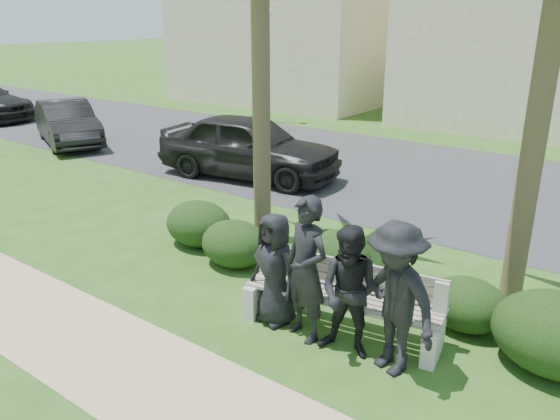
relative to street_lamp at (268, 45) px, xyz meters
The scene contains 18 objects.
ground 15.29m from the street_lamp, 53.13° to the right, with size 160.00×160.00×0.00m, color #295017.
footpath 16.74m from the street_lamp, 56.89° to the right, with size 30.00×1.60×0.01m, color tan.
asphalt_street 10.28m from the street_lamp, 23.96° to the right, with size 160.00×8.00×0.01m, color #2D2D30.
stucco_bldg_left 6.75m from the street_lamp, 116.57° to the left, with size 10.40×8.40×7.30m.
stucco_bldg_right 10.03m from the street_lamp, 36.87° to the left, with size 8.40×8.40×7.30m.
street_lamp is the anchor object (origin of this frame).
park_bench 15.64m from the street_lamp, 48.77° to the right, with size 2.72×1.02×0.92m.
man_a 15.27m from the street_lamp, 52.02° to the right, with size 0.77×0.50×1.57m, color black.
man_b 15.64m from the street_lamp, 50.58° to the right, with size 0.70×0.46×1.93m, color black.
man_c 16.08m from the street_lamp, 48.75° to the right, with size 0.82×0.64×1.69m, color black.
man_d 16.42m from the street_lamp, 47.26° to the right, with size 1.21×0.69×1.87m, color black.
hedge_a 12.68m from the street_lamp, 58.26° to the right, with size 1.28×1.06×0.84m, color black.
hedge_c 13.51m from the street_lamp, 54.80° to the right, with size 1.20×0.99×0.79m, color black.
hedge_d 14.11m from the street_lamp, 48.16° to the right, with size 1.27×1.05×0.83m, color black.
hedge_e 15.76m from the street_lamp, 42.49° to the right, with size 1.10×0.91×0.72m, color black.
hedge_f 16.79m from the street_lamp, 40.55° to the right, with size 1.51×1.25×0.98m, color black.
car_a 8.22m from the street_lamp, 55.99° to the right, with size 1.94×4.81×1.64m, color black.
car_b 7.94m from the street_lamp, 111.98° to the right, with size 1.48×4.25×1.40m, color black.
Camera 1 is at (4.29, -5.19, 3.98)m, focal length 35.00 mm.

